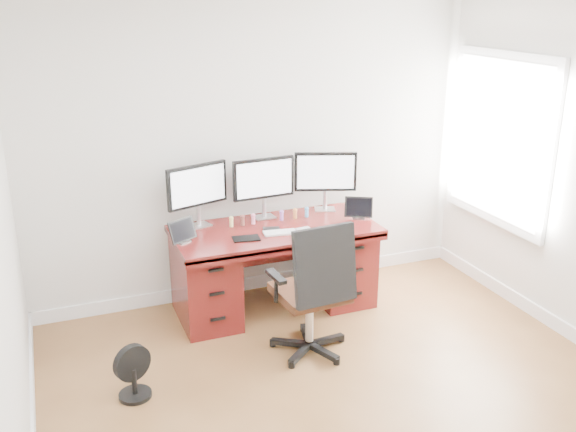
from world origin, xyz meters
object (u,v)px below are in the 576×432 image
object	(u,v)px
monitor_center	(264,181)
floor_fan	(133,373)
office_chair	(313,311)
desk	(274,264)
keyboard	(280,233)

from	to	relation	value
monitor_center	floor_fan	bearing A→B (deg)	-143.54
office_chair	monitor_center	world-z (taller)	monitor_center
floor_fan	monitor_center	bearing A→B (deg)	17.73
desk	keyboard	xyz separation A→B (m)	(-0.01, -0.17, 0.36)
desk	keyboard	bearing A→B (deg)	-92.96
office_chair	floor_fan	size ratio (longest dim) A/B	2.81
office_chair	floor_fan	distance (m)	1.36
floor_fan	keyboard	xyz separation A→B (m)	(1.33, 0.72, 0.57)
floor_fan	desk	bearing A→B (deg)	11.28
monitor_center	keyboard	xyz separation A→B (m)	(-0.01, -0.41, -0.33)
desk	office_chair	size ratio (longest dim) A/B	1.58
floor_fan	monitor_center	world-z (taller)	monitor_center
desk	floor_fan	distance (m)	1.63
floor_fan	monitor_center	size ratio (longest dim) A/B	0.70
office_chair	floor_fan	bearing A→B (deg)	178.99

